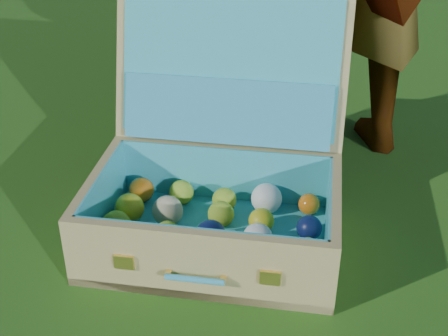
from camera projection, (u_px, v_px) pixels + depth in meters
ground at (204, 271)px, 1.53m from camera, size 60.00×60.00×0.00m
stray_ball at (77, 231)px, 1.61m from camera, size 0.07×0.07×0.07m
suitcase at (218, 171)px, 1.62m from camera, size 0.72×0.69×0.58m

